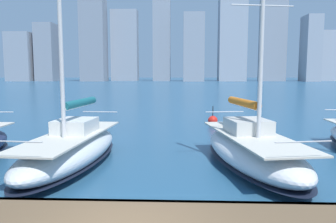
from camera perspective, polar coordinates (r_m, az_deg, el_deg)
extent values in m
cube|color=#473828|center=(8.41, -5.83, -15.48)|extent=(28.00, 0.16, 0.10)
cylinder|color=#473828|center=(8.38, -5.98, -17.82)|extent=(0.28, 0.28, 0.50)
cube|color=#A1A7B1|center=(189.93, 26.35, 8.65)|extent=(13.67, 9.65, 25.35)
cube|color=#9CA1AB|center=(172.30, 23.58, 9.98)|extent=(7.00, 10.87, 30.90)
cube|color=#90959F|center=(175.55, 17.81, 13.41)|extent=(11.59, 9.83, 50.81)
cube|color=#A0A5B0|center=(166.84, 11.12, 12.48)|extent=(13.20, 9.65, 42.21)
cube|color=#9398A2|center=(160.72, 4.49, 11.04)|extent=(9.92, 9.54, 32.29)
cube|color=#9196A1|center=(169.17, -1.10, 12.87)|extent=(8.60, 7.66, 44.24)
cube|color=#979CA6|center=(172.50, -7.53, 11.26)|extent=(13.37, 7.17, 35.66)
cube|color=gray|center=(169.01, -12.88, 13.44)|extent=(11.77, 10.29, 48.51)
cube|color=gray|center=(176.91, -20.33, 9.60)|extent=(9.08, 11.05, 28.31)
cube|color=#9398A3|center=(179.49, -24.24, 8.65)|extent=(11.99, 10.24, 23.75)
ellipsoid|color=white|center=(13.46, 14.37, -6.82)|extent=(3.93, 8.37, 1.26)
ellipsoid|color=black|center=(13.54, 14.33, -8.25)|extent=(3.95, 8.41, 0.10)
cube|color=beige|center=(13.32, 14.46, -4.06)|extent=(3.31, 7.34, 0.06)
cube|color=silver|center=(13.71, 13.74, -2.44)|extent=(1.84, 2.01, 0.55)
cylinder|color=silver|center=(12.65, 16.05, 13.75)|extent=(0.16, 0.16, 8.03)
cylinder|color=silver|center=(12.78, 16.17, 17.32)|extent=(2.31, 0.45, 0.05)
cylinder|color=silver|center=(14.18, 12.95, 1.03)|extent=(0.70, 3.35, 0.12)
cylinder|color=orange|center=(14.17, 12.96, 1.51)|extent=(0.85, 3.12, 0.32)
cylinder|color=silver|center=(9.96, 22.53, -4.90)|extent=(1.67, 0.33, 0.04)
cylinder|color=silver|center=(16.62, 9.86, -0.04)|extent=(1.92, 0.37, 0.04)
ellipsoid|color=silver|center=(13.76, -16.48, -6.64)|extent=(3.01, 8.25, 1.24)
ellipsoid|color=black|center=(13.84, -16.43, -8.01)|extent=(3.02, 8.29, 0.10)
cube|color=beige|center=(13.63, -16.57, -3.98)|extent=(2.50, 7.25, 0.06)
cube|color=silver|center=(14.02, -15.83, -2.40)|extent=(1.57, 1.89, 0.55)
cylinder|color=silver|center=(12.99, -18.30, 14.54)|extent=(0.16, 0.16, 8.55)
cylinder|color=silver|center=(14.48, -15.01, 1.00)|extent=(0.38, 3.40, 0.12)
cylinder|color=#19606B|center=(14.47, -15.02, 1.47)|extent=(0.56, 3.14, 0.32)
cylinder|color=silver|center=(10.29, -24.88, -4.77)|extent=(1.55, 0.16, 0.04)
cylinder|color=silver|center=(16.92, -11.76, -0.04)|extent=(1.79, 0.18, 0.04)
sphere|color=red|center=(23.73, 7.80, -1.58)|extent=(0.70, 0.70, 0.70)
cylinder|color=black|center=(23.65, 7.82, 0.10)|extent=(0.06, 0.06, 0.70)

